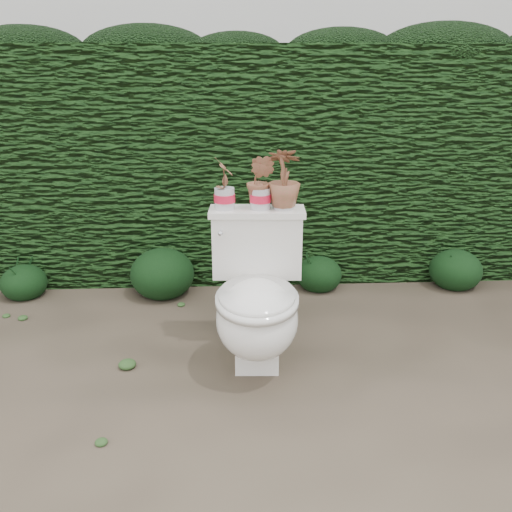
{
  "coord_description": "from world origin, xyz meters",
  "views": [
    {
      "loc": [
        -0.1,
        -2.41,
        1.52
      ],
      "look_at": [
        0.03,
        0.22,
        0.55
      ],
      "focal_mm": 38.0,
      "sensor_mm": 36.0,
      "label": 1
    }
  ],
  "objects_px": {
    "potted_plant_right": "(284,180)",
    "potted_plant_center": "(260,183)",
    "potted_plant_left": "(224,185)",
    "toilet": "(257,302)"
  },
  "relations": [
    {
      "from": "potted_plant_left",
      "to": "potted_plant_center",
      "type": "height_order",
      "value": "potted_plant_center"
    },
    {
      "from": "potted_plant_left",
      "to": "potted_plant_center",
      "type": "bearing_deg",
      "value": -92.99
    },
    {
      "from": "potted_plant_left",
      "to": "potted_plant_center",
      "type": "distance_m",
      "value": 0.19
    },
    {
      "from": "potted_plant_right",
      "to": "potted_plant_center",
      "type": "bearing_deg",
      "value": -0.34
    },
    {
      "from": "potted_plant_left",
      "to": "potted_plant_right",
      "type": "xyz_separation_m",
      "value": [
        0.31,
        -0.02,
        0.02
      ]
    },
    {
      "from": "toilet",
      "to": "potted_plant_left",
      "type": "distance_m",
      "value": 0.62
    },
    {
      "from": "toilet",
      "to": "potted_plant_right",
      "type": "xyz_separation_m",
      "value": [
        0.15,
        0.23,
        0.57
      ]
    },
    {
      "from": "toilet",
      "to": "potted_plant_left",
      "type": "xyz_separation_m",
      "value": [
        -0.16,
        0.25,
        0.55
      ]
    },
    {
      "from": "toilet",
      "to": "potted_plant_left",
      "type": "bearing_deg",
      "value": 125.12
    },
    {
      "from": "potted_plant_left",
      "to": "potted_plant_right",
      "type": "relative_size",
      "value": 0.84
    }
  ]
}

